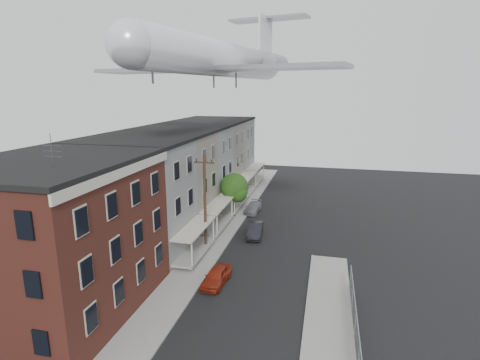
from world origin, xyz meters
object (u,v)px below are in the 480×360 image
Objects in this scene: utility_pole at (205,202)px; car_near at (217,276)px; car_mid at (255,230)px; car_far at (253,208)px; airplane at (223,59)px; street_tree at (235,188)px.

utility_pole reaches higher than car_near.
car_far is at bearing 96.90° from car_mid.
car_mid is 0.14× the size of airplane.
car_near is at bearing -101.73° from car_mid.
street_tree is 6.92m from car_mid.
street_tree is 0.18× the size of airplane.
street_tree is 3.97m from car_far.
car_far is at bearing 96.78° from car_near.
car_mid reaches higher than car_far.
street_tree reaches higher than car_mid.
car_near is at bearing -81.24° from street_tree.
airplane reaches higher than car_far.
street_tree is 14.44m from airplane.
street_tree is 15.95m from car_near.
utility_pole is 7.13m from car_mid.
street_tree is (0.33, 9.92, -1.22)m from utility_pole.
street_tree is at bearing 84.08° from airplane.
utility_pole reaches higher than street_tree.
airplane is at bearing -95.92° from street_tree.
airplane is (-0.36, -3.47, 14.02)m from street_tree.
street_tree is 1.33× the size of car_far.
car_mid is 1.04× the size of car_far.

